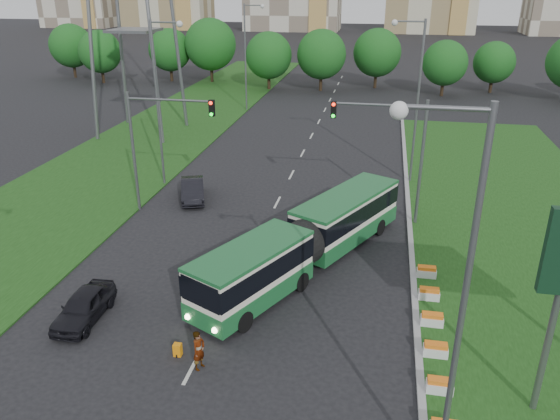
% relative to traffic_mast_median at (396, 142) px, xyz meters
% --- Properties ---
extents(ground, '(360.00, 360.00, 0.00)m').
position_rel_traffic_mast_median_xyz_m(ground, '(-4.78, -10.00, -5.35)').
color(ground, black).
rests_on(ground, ground).
extents(grass_median, '(14.00, 60.00, 0.15)m').
position_rel_traffic_mast_median_xyz_m(grass_median, '(8.22, -2.00, -5.27)').
color(grass_median, '#194112').
rests_on(grass_median, ground).
extents(median_kerb, '(0.30, 60.00, 0.18)m').
position_rel_traffic_mast_median_xyz_m(median_kerb, '(1.27, -2.00, -5.26)').
color(median_kerb, '#9B9B9B').
rests_on(median_kerb, ground).
extents(left_verge, '(12.00, 110.00, 0.10)m').
position_rel_traffic_mast_median_xyz_m(left_verge, '(-22.78, 15.00, -5.30)').
color(left_verge, '#194112').
rests_on(left_verge, ground).
extents(lane_markings, '(0.20, 100.00, 0.01)m').
position_rel_traffic_mast_median_xyz_m(lane_markings, '(-7.78, 10.00, -5.35)').
color(lane_markings, beige).
rests_on(lane_markings, ground).
extents(flower_planters, '(1.10, 11.50, 0.60)m').
position_rel_traffic_mast_median_xyz_m(flower_planters, '(1.92, -12.50, -4.90)').
color(flower_planters, silver).
rests_on(flower_planters, grass_median).
extents(traffic_mast_median, '(5.76, 0.32, 8.00)m').
position_rel_traffic_mast_median_xyz_m(traffic_mast_median, '(0.00, 0.00, 0.00)').
color(traffic_mast_median, slate).
rests_on(traffic_mast_median, ground).
extents(traffic_mast_left, '(5.76, 0.32, 8.00)m').
position_rel_traffic_mast_median_xyz_m(traffic_mast_left, '(-15.16, -1.00, 0.00)').
color(traffic_mast_left, slate).
rests_on(traffic_mast_left, ground).
extents(street_lamps, '(36.00, 60.00, 12.00)m').
position_rel_traffic_mast_median_xyz_m(street_lamps, '(-7.78, 0.00, 0.65)').
color(street_lamps, slate).
rests_on(street_lamps, ground).
extents(tree_line, '(120.00, 8.00, 9.00)m').
position_rel_traffic_mast_median_xyz_m(tree_line, '(5.22, 45.00, -0.85)').
color(tree_line, '#16541A').
rests_on(tree_line, ground).
extents(articulated_bus, '(2.50, 16.05, 2.64)m').
position_rel_traffic_mast_median_xyz_m(articulated_bus, '(-4.71, -6.77, -3.73)').
color(articulated_bus, white).
rests_on(articulated_bus, ground).
extents(car_left_near, '(1.72, 4.09, 1.38)m').
position_rel_traffic_mast_median_xyz_m(car_left_near, '(-13.76, -13.69, -4.66)').
color(car_left_near, black).
rests_on(car_left_near, ground).
extents(car_left_far, '(2.95, 4.69, 1.46)m').
position_rel_traffic_mast_median_xyz_m(car_left_far, '(-13.79, 1.45, -4.62)').
color(car_left_far, black).
rests_on(car_left_far, ground).
extents(pedestrian, '(0.59, 0.73, 1.73)m').
position_rel_traffic_mast_median_xyz_m(pedestrian, '(-7.46, -16.00, -4.48)').
color(pedestrian, gray).
rests_on(pedestrian, ground).
extents(shopping_trolley, '(0.33, 0.35, 0.56)m').
position_rel_traffic_mast_median_xyz_m(shopping_trolley, '(-8.62, -15.41, -5.07)').
color(shopping_trolley, orange).
rests_on(shopping_trolley, ground).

